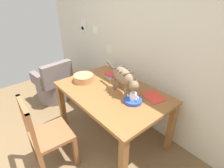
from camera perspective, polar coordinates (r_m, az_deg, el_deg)
name	(u,v)px	position (r m, az deg, el deg)	size (l,w,h in m)	color
wall_rear	(154,44)	(2.38, 13.47, 12.28)	(5.30, 0.11, 2.50)	silver
dining_table	(112,97)	(2.26, 0.00, -4.13)	(1.40, 0.92, 0.75)	#955E32
cat	(124,77)	(2.05, 3.81, 2.15)	(0.64, 0.21, 0.33)	#806A4E
saucer_bowl	(133,101)	(2.02, 6.73, -5.32)	(0.20, 0.20, 0.04)	blue
coffee_mug	(133,96)	(1.98, 6.91, -3.93)	(0.12, 0.08, 0.08)	white
magazine	(154,97)	(2.15, 13.27, -4.09)	(0.24, 0.20, 0.01)	#E53C30
book_stack	(111,75)	(2.54, -0.34, 2.77)	(0.19, 0.14, 0.06)	silver
wicker_basket	(84,78)	(2.46, -9.09, 1.96)	(0.27, 0.27, 0.09)	tan
wooden_chair_near	(47,135)	(2.16, -20.11, -15.13)	(0.45, 0.45, 0.94)	#935C37
wicker_armchair	(54,86)	(3.47, -18.11, -0.59)	(0.62, 0.64, 0.78)	slate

